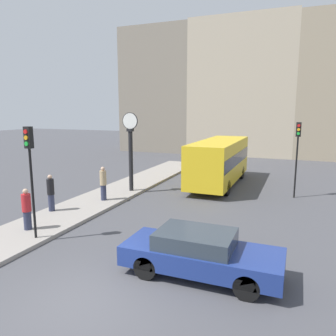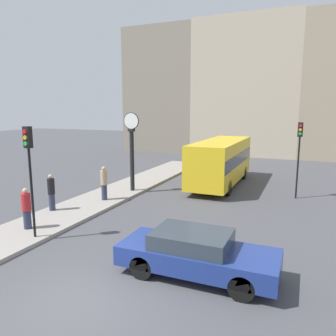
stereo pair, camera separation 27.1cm
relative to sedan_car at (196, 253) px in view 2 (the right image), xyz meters
name	(u,v)px [view 2 (the right image)]	position (x,y,z in m)	size (l,w,h in m)	color
ground_plane	(79,301)	(-2.31, -2.40, -0.69)	(120.00, 120.00, 0.00)	#47474C
sidewalk_corner	(117,192)	(-7.19, 7.32, -0.62)	(2.70, 23.44, 0.15)	gray
building_row	(258,89)	(-2.33, 27.47, 6.25)	(29.74, 5.00, 14.01)	gray
sedan_car	(196,253)	(0.00, 0.00, 0.00)	(4.57, 1.76, 1.33)	navy
bus_distant	(221,160)	(-2.20, 11.77, 0.93)	(2.34, 7.99, 2.85)	gold
traffic_light_near	(29,159)	(-6.29, 0.16, 2.34)	(0.26, 0.24, 4.05)	black
traffic_light_far	(299,145)	(2.38, 10.22, 2.24)	(0.26, 0.24, 4.12)	black
street_clock	(132,149)	(-6.44, 7.81, 1.87)	(0.95, 0.31, 4.48)	black
pedestrian_black_jacket	(51,192)	(-8.01, 2.97, 0.31)	(0.32, 0.32, 1.71)	#2D334C
pedestrian_tan_coat	(104,183)	(-6.79, 5.45, 0.34)	(0.34, 0.34, 1.75)	#2D334C
pedestrian_red_top	(27,208)	(-7.20, 0.71, 0.27)	(0.35, 0.35, 1.63)	#2D334C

